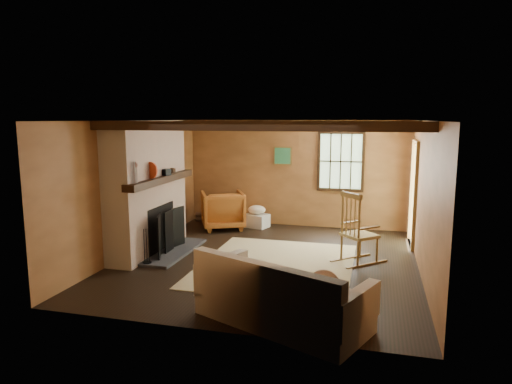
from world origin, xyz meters
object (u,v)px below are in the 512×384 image
(rocking_chair, at_px, (358,233))
(sofa, at_px, (280,300))
(fireplace, at_px, (149,193))
(laundry_basket, at_px, (257,221))
(armchair, at_px, (223,210))

(rocking_chair, bearing_deg, sofa, 119.76)
(sofa, bearing_deg, fireplace, 164.33)
(rocking_chair, distance_m, laundry_basket, 3.10)
(fireplace, relative_size, laundry_basket, 4.80)
(sofa, height_order, laundry_basket, sofa)
(sofa, relative_size, laundry_basket, 4.54)
(rocking_chair, bearing_deg, fireplace, 50.69)
(rocking_chair, relative_size, laundry_basket, 2.47)
(fireplace, xyz_separation_m, sofa, (2.94, -2.37, -0.80))
(fireplace, bearing_deg, armchair, 70.73)
(fireplace, height_order, sofa, fireplace)
(laundry_basket, bearing_deg, fireplace, -121.26)
(rocking_chair, xyz_separation_m, sofa, (-0.79, -2.66, -0.22))
(rocking_chair, relative_size, armchair, 1.34)
(fireplace, bearing_deg, sofa, -38.92)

